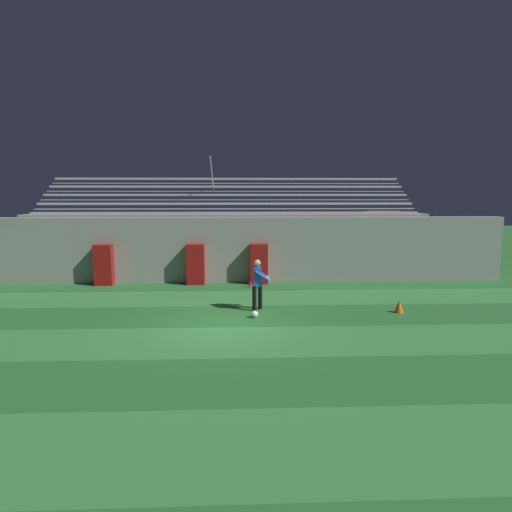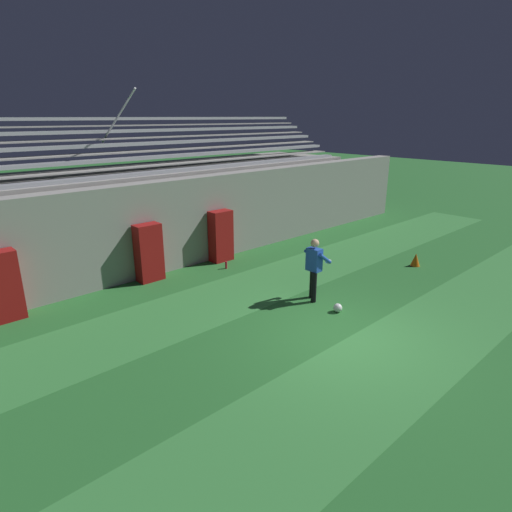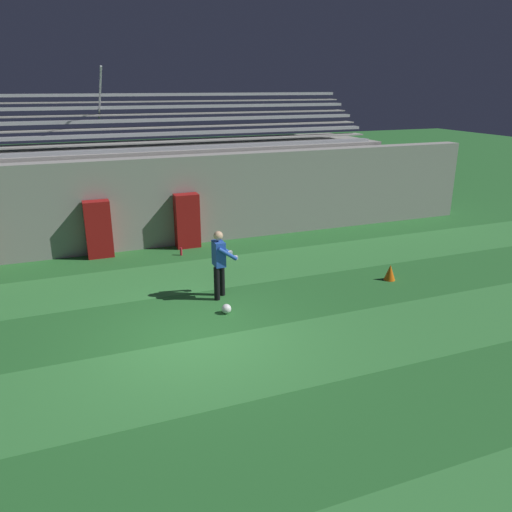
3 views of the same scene
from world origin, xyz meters
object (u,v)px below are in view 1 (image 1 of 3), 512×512
Objects in this scene: water_bottle at (250,285)px; soccer_ball at (255,314)px; padding_pillar_far_left at (104,265)px; padding_pillar_gate_left at (195,264)px; goalkeeper at (258,281)px; traffic_cone at (399,306)px; padding_pillar_gate_right at (259,264)px.

soccer_ball is at bearing -89.67° from water_bottle.
padding_pillar_gate_left is at bearing 0.00° from padding_pillar_far_left.
padding_pillar_far_left is at bearing 146.16° from goalkeeper.
goalkeeper is 7.59× the size of soccer_ball.
traffic_cone is (4.51, -0.53, -0.74)m from goalkeeper.
water_bottle is (2.27, -0.75, -0.73)m from padding_pillar_gate_left.
padding_pillar_gate_left reaches higher than traffic_cone.
padding_pillar_gate_left is 1.00× the size of padding_pillar_far_left.
padding_pillar_far_left is 7.09× the size of water_bottle.
padding_pillar_far_left is 7.53m from goalkeeper.
padding_pillar_gate_right is 1.00× the size of padding_pillar_far_left.
goalkeeper is at bearing -93.19° from padding_pillar_gate_right.
goalkeeper reaches higher than soccer_ball.
padding_pillar_gate_left is 1.00× the size of padding_pillar_gate_right.
goalkeeper is at bearing -33.84° from padding_pillar_far_left.
soccer_ball is 4.36m from water_bottle.
water_bottle is at bearing -118.26° from padding_pillar_gate_right.
padding_pillar_gate_right is at bearing 0.00° from padding_pillar_gate_left.
water_bottle reaches higher than soccer_ball.
padding_pillar_far_left is at bearing 140.11° from soccer_ball.
padding_pillar_gate_left is 7.09× the size of water_bottle.
goalkeeper is (2.44, -4.19, 0.10)m from padding_pillar_gate_left.
padding_pillar_gate_right is 6.40m from traffic_cone.
soccer_ball is (-0.38, -5.11, -0.74)m from padding_pillar_gate_right.
water_bottle is (-4.68, 3.97, -0.09)m from traffic_cone.
padding_pillar_gate_left is at bearing 180.00° from padding_pillar_gate_right.
water_bottle is (-0.17, 3.45, -0.83)m from goalkeeper.
padding_pillar_far_left reaches higher than soccer_ball.
padding_pillar_far_left is at bearing 173.00° from water_bottle.
goalkeeper is (6.26, -4.19, 0.10)m from padding_pillar_far_left.
traffic_cone is at bearing -34.19° from padding_pillar_gate_left.
padding_pillar_gate_right is 1.02× the size of goalkeeper.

